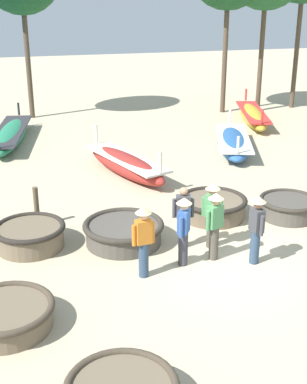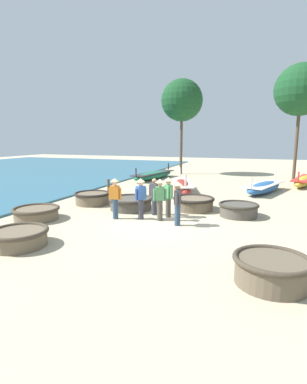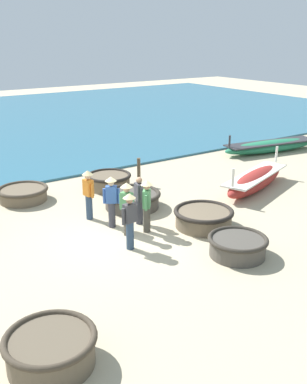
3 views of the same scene
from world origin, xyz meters
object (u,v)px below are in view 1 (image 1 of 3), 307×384
long_boat_white_hull (126,164)px  fisherman_hauling (183,216)px  coracle_weathered (6,315)px  coracle_upturned (30,235)px  coracle_center (213,206)px  fisherman_standing_right (143,237)px  long_boat_blue_hull (10,135)px  fisherman_crouching (215,222)px  fisherman_standing_left (212,211)px  fisherman_with_hat (256,225)px  coracle_front_left (288,207)px  long_boat_red_hull (233,143)px  coracle_nearest (124,232)px  fisherman_by_coracle (184,227)px  long_boat_green_hull (253,116)px  mooring_post_shoreline (37,207)px

long_boat_white_hull → fisherman_hauling: size_ratio=2.86×
coracle_weathered → coracle_upturned: bearing=80.0°
coracle_center → fisherman_standing_right: size_ratio=1.14×
long_boat_blue_hull → fisherman_crouching: fisherman_crouching is taller
coracle_weathered → fisherman_standing_left: fisherman_standing_left is taller
fisherman_with_hat → long_boat_white_hull: bearing=103.5°
coracle_front_left → long_boat_red_hull: size_ratio=0.35×
coracle_weathered → fisherman_standing_left: (4.89, 2.19, 0.68)m
coracle_weathered → fisherman_hauling: bearing=29.2°
long_boat_blue_hull → coracle_nearest: bearing=-75.4°
fisherman_with_hat → fisherman_hauling: 1.82m
coracle_front_left → fisherman_hauling: size_ratio=1.06×
fisherman_by_coracle → fisherman_crouching: same height
coracle_weathered → long_boat_blue_hull: long_boat_blue_hull is taller
coracle_front_left → fisherman_hauling: (-3.40, -1.01, 0.53)m
fisherman_standing_left → fisherman_hauling: bearing=166.2°
coracle_center → fisherman_standing_left: size_ratio=1.14×
coracle_front_left → long_boat_blue_hull: 12.20m
long_boat_white_hull → coracle_center: bearing=-68.2°
coracle_weathered → fisherman_with_hat: 5.74m
fisherman_hauling → coracle_front_left: bearing=16.5°
long_boat_green_hull → fisherman_standing_left: size_ratio=3.09×
coracle_upturned → long_boat_blue_hull: bearing=92.2°
fisherman_standing_right → coracle_nearest: bearing=93.4°
coracle_front_left → fisherman_hauling: bearing=-163.5°
fisherman_standing_left → fisherman_crouching: bearing=-104.4°
long_boat_white_hull → long_boat_green_hull: size_ratio=0.87×
fisherman_hauling → mooring_post_shoreline: 4.04m
long_boat_blue_hull → fisherman_hauling: bearing=-69.5°
long_boat_blue_hull → fisherman_with_hat: size_ratio=3.43×
mooring_post_shoreline → coracle_upturned: bearing=-101.0°
coracle_nearest → coracle_center: size_ratio=1.07×
long_boat_red_hull → fisherman_standing_right: 10.18m
fisherman_by_coracle → fisherman_crouching: bearing=6.1°
fisherman_standing_right → mooring_post_shoreline: (-2.13, 3.31, -0.41)m
coracle_front_left → fisherman_standing_left: size_ratio=0.99×
coracle_weathered → fisherman_standing_right: size_ratio=1.11×
coracle_weathered → long_boat_blue_hull: bearing=89.1°
coracle_center → long_boat_white_hull: size_ratio=0.42×
long_boat_green_hull → mooring_post_shoreline: 13.83m
coracle_front_left → fisherman_standing_left: bearing=-156.7°
coracle_front_left → fisherman_standing_right: (-4.66, -2.16, 0.66)m
long_boat_blue_hull → fisherman_standing_left: bearing=-66.7°
fisherman_crouching → mooring_post_shoreline: size_ratio=1.52×
coracle_weathered → mooring_post_shoreline: size_ratio=1.68×
long_boat_green_hull → fisherman_by_coracle: 14.17m
long_boat_blue_hull → fisherman_standing_left: 11.85m
coracle_nearest → long_boat_red_hull: bearing=49.7°
coracle_center → coracle_weathered: bearing=-145.1°
mooring_post_shoreline → fisherman_with_hat: bearing=-35.2°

